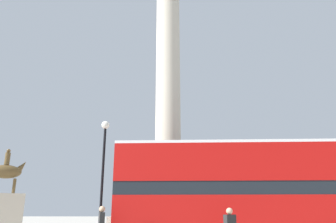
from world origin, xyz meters
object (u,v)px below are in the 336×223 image
object	(u,v)px
equestrian_statue	(0,209)
street_lamp	(103,170)
bus_a	(237,190)
monument_column	(168,138)

from	to	relation	value
equestrian_statue	street_lamp	xyz separation A→B (m)	(8.59, -5.83, 1.92)
bus_a	street_lamp	distance (m)	7.28
bus_a	equestrian_statue	bearing A→B (deg)	150.30
monument_column	bus_a	bearing A→B (deg)	-62.50
bus_a	monument_column	bearing A→B (deg)	116.95
street_lamp	bus_a	bearing A→B (deg)	-21.85
bus_a	street_lamp	world-z (taller)	street_lamp
bus_a	street_lamp	size ratio (longest dim) A/B	1.64
bus_a	equestrian_statue	world-z (taller)	equestrian_statue
street_lamp	monument_column	bearing A→B (deg)	48.89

